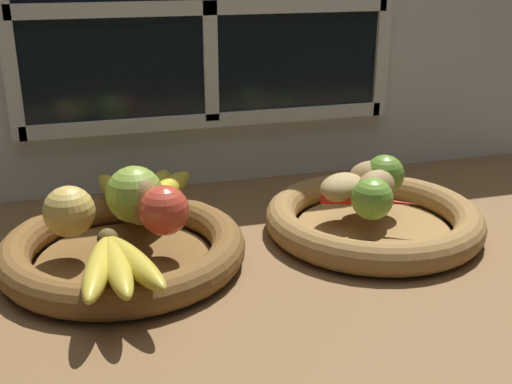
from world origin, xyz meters
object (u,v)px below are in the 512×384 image
at_px(fruit_bowl_right, 375,221).
at_px(potato_back, 376,177).
at_px(fruit_bowl_left, 124,251).
at_px(lime_near, 372,199).
at_px(apple_green_back, 135,194).
at_px(potato_oblong, 342,187).
at_px(pear_brown, 140,199).
at_px(banana_bunch_front, 116,264).
at_px(chili_pepper, 370,201).
at_px(banana_bunch_back, 143,192).
at_px(apple_red_right, 164,210).
at_px(apple_golden_left, 69,211).
at_px(potato_large, 377,189).
at_px(lime_far, 384,174).

height_order(fruit_bowl_right, potato_back, potato_back).
distance_m(fruit_bowl_left, lime_near, 0.35).
distance_m(apple_green_back, potato_oblong, 0.31).
xyz_separation_m(fruit_bowl_left, potato_oblong, (0.33, 0.03, 0.05)).
bearing_deg(fruit_bowl_left, pear_brown, 44.36).
bearing_deg(banana_bunch_front, chili_pepper, 16.35).
distance_m(potato_oblong, lime_near, 0.08).
xyz_separation_m(banana_bunch_back, potato_back, (0.35, -0.06, 0.01)).
distance_m(fruit_bowl_left, apple_red_right, 0.08).
bearing_deg(chili_pepper, apple_golden_left, -155.15).
relative_size(apple_golden_left, banana_bunch_front, 0.39).
bearing_deg(pear_brown, apple_golden_left, -172.73).
bearing_deg(potato_back, chili_pepper, -122.40).
relative_size(potato_large, lime_near, 1.23).
xyz_separation_m(apple_green_back, apple_golden_left, (-0.09, -0.02, -0.01)).
relative_size(banana_bunch_back, lime_far, 2.94).
distance_m(pear_brown, potato_oblong, 0.30).
distance_m(apple_red_right, apple_golden_left, 0.12).
bearing_deg(apple_green_back, apple_golden_left, -165.12).
relative_size(banana_bunch_front, potato_back, 2.10).
bearing_deg(lime_far, potato_large, -127.87).
bearing_deg(potato_back, apple_golden_left, -175.73).
height_order(apple_red_right, lime_far, apple_red_right).
bearing_deg(fruit_bowl_left, lime_near, -7.36).
bearing_deg(fruit_bowl_left, chili_pepper, -1.05).
height_order(potato_back, chili_pepper, potato_back).
bearing_deg(apple_green_back, lime_near, -14.64).
height_order(apple_golden_left, pear_brown, pear_brown).
bearing_deg(chili_pepper, potato_back, 85.47).
bearing_deg(banana_bunch_back, lime_near, -27.23).
bearing_deg(apple_green_back, apple_red_right, -59.03).
xyz_separation_m(apple_golden_left, banana_bunch_back, (0.10, 0.09, -0.02)).
xyz_separation_m(fruit_bowl_left, apple_green_back, (0.02, 0.04, 0.06)).
bearing_deg(potato_large, fruit_bowl_left, 180.00).
relative_size(apple_golden_left, potato_large, 0.93).
distance_m(apple_golden_left, lime_near, 0.41).
relative_size(fruit_bowl_right, chili_pepper, 2.29).
bearing_deg(apple_golden_left, banana_bunch_back, 41.92).
bearing_deg(apple_red_right, lime_near, -5.88).
xyz_separation_m(apple_golden_left, potato_large, (0.43, -0.02, -0.01)).
bearing_deg(fruit_bowl_right, apple_golden_left, 177.93).
bearing_deg(chili_pepper, lime_near, -85.52).
distance_m(apple_red_right, potato_oblong, 0.28).
distance_m(apple_golden_left, potato_oblong, 0.39).
bearing_deg(banana_bunch_front, potato_large, 16.71).
bearing_deg(banana_bunch_front, potato_oblong, 23.15).
xyz_separation_m(fruit_bowl_right, potato_oblong, (-0.04, 0.03, 0.05)).
height_order(apple_golden_left, chili_pepper, apple_golden_left).
bearing_deg(lime_far, banana_bunch_back, 169.64).
relative_size(fruit_bowl_left, banana_bunch_back, 1.84).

